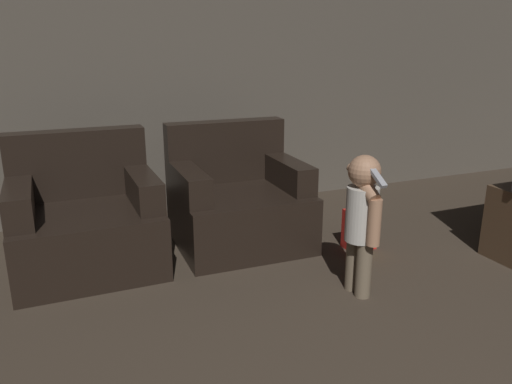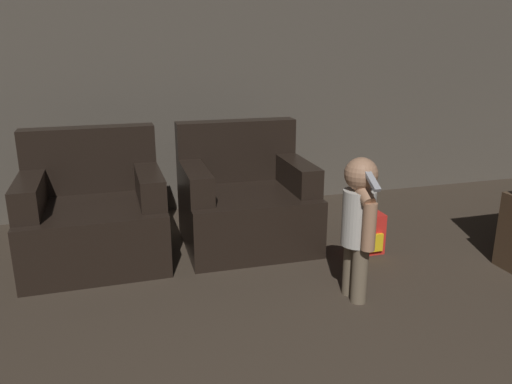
# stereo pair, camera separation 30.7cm
# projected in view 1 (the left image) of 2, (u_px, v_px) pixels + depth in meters

# --- Properties ---
(wall_back) EXTENTS (8.40, 0.05, 2.60)m
(wall_back) POSITION_uv_depth(u_px,v_px,m) (167.00, 59.00, 4.07)
(wall_back) COLOR #51493F
(wall_back) RESTS_ON ground_plane
(armchair_left) EXTENTS (0.91, 0.82, 0.87)m
(armchair_left) POSITION_uv_depth(u_px,v_px,m) (86.00, 222.00, 3.25)
(armchair_left) COLOR black
(armchair_left) RESTS_ON ground_plane
(armchair_right) EXTENTS (0.92, 0.83, 0.87)m
(armchair_right) POSITION_uv_depth(u_px,v_px,m) (238.00, 203.00, 3.64)
(armchair_right) COLOR black
(armchair_right) RESTS_ON ground_plane
(person_toddler) EXTENTS (0.18, 0.33, 0.83)m
(person_toddler) POSITION_uv_depth(u_px,v_px,m) (363.00, 214.00, 2.82)
(person_toddler) COLOR brown
(person_toddler) RESTS_ON ground_plane
(toy_backpack) EXTENTS (0.21, 0.17, 0.29)m
(toy_backpack) POSITION_uv_depth(u_px,v_px,m) (360.00, 229.00, 3.57)
(toy_backpack) COLOR red
(toy_backpack) RESTS_ON ground_plane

